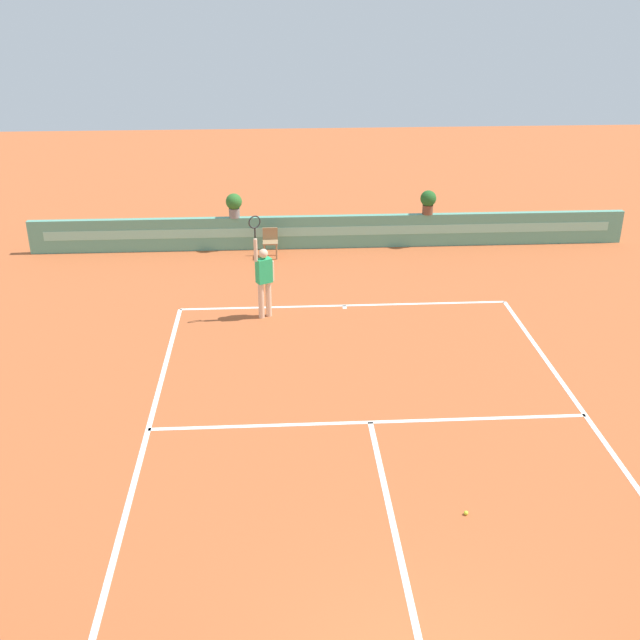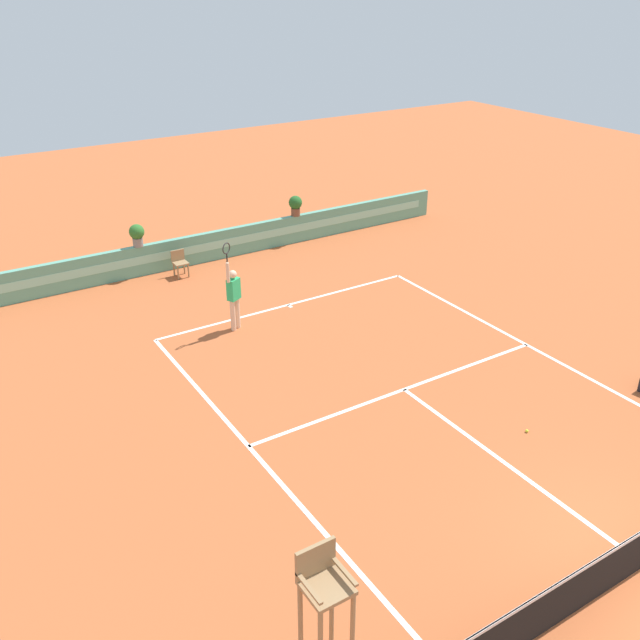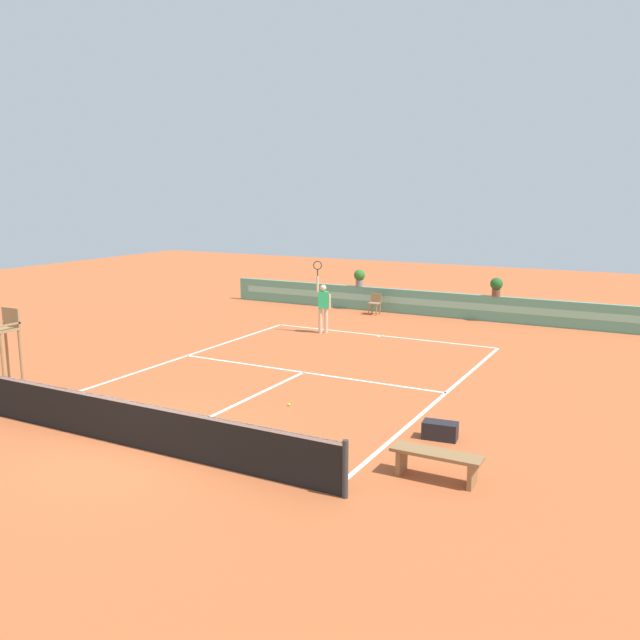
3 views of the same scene
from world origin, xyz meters
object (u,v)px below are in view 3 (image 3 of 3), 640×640
umpire_chair (6,341)px  potted_plant_left (359,277)px  bench_courtside (436,459)px  gear_bag (440,430)px  ball_kid_chair (375,303)px  tennis_player (323,304)px  potted_plant_right (496,286)px  tennis_ball_near_baseline (289,405)px

umpire_chair → potted_plant_left: size_ratio=2.96×
bench_courtside → gear_bag: (-0.54, 1.91, -0.20)m
gear_bag → potted_plant_left: potted_plant_left is taller
gear_bag → potted_plant_left: 15.32m
ball_kid_chair → tennis_player: 4.36m
ball_kid_chair → bench_courtside: bearing=-62.8°
tennis_player → potted_plant_right: size_ratio=3.57×
tennis_ball_near_baseline → potted_plant_right: potted_plant_right is taller
bench_courtside → potted_plant_left: 17.23m
potted_plant_left → ball_kid_chair: bearing=-34.9°
tennis_player → potted_plant_left: tennis_player is taller
tennis_player → potted_plant_right: bearing=45.9°
ball_kid_chair → tennis_player: tennis_player is taller
ball_kid_chair → potted_plant_left: (-1.05, 0.73, 0.93)m
umpire_chair → tennis_ball_near_baseline: 7.23m
tennis_player → potted_plant_right: (4.91, 5.05, 0.36)m
umpire_chair → bench_courtside: bearing=0.6°
tennis_player → gear_bag: bearing=-49.2°
tennis_ball_near_baseline → potted_plant_left: bearing=107.7°
bench_courtside → potted_plant_left: bearing=119.2°
ball_kid_chair → tennis_ball_near_baseline: ball_kid_chair is taller
ball_kid_chair → potted_plant_right: size_ratio=1.17×
tennis_player → ball_kid_chair: bearing=88.1°
bench_courtside → potted_plant_right: potted_plant_right is taller
umpire_chair → gear_bag: bearing=10.9°
umpire_chair → tennis_player: size_ratio=0.83×
tennis_player → tennis_ball_near_baseline: (3.15, -7.68, -1.02)m
gear_bag → ball_kid_chair: bearing=118.8°
ball_kid_chair → potted_plant_left: 1.59m
tennis_ball_near_baseline → potted_plant_left: size_ratio=0.09×
umpire_chair → tennis_ball_near_baseline: size_ratio=31.47×
umpire_chair → potted_plant_right: size_ratio=2.96×
ball_kid_chair → potted_plant_right: (4.76, 0.73, 0.93)m
bench_courtside → tennis_ball_near_baseline: bearing=152.3°
umpire_chair → tennis_player: 10.68m
ball_kid_chair → tennis_player: (-0.14, -4.32, 0.57)m
gear_bag → potted_plant_right: 13.32m
umpire_chair → potted_plant_right: 17.33m
tennis_player → potted_plant_right: 7.05m
tennis_ball_near_baseline → gear_bag: bearing=-5.6°
potted_plant_left → potted_plant_right: (5.82, 0.00, 0.00)m
umpire_chair → gear_bag: (10.49, 2.02, -1.16)m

